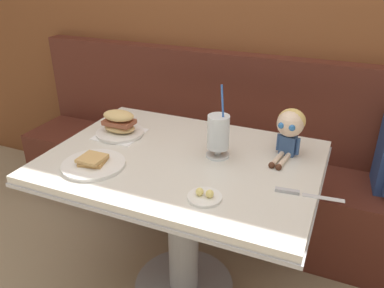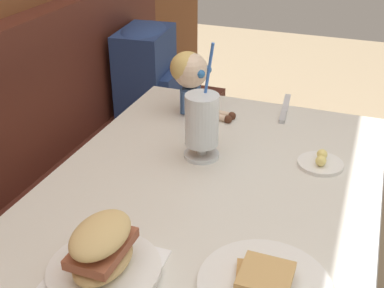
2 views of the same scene
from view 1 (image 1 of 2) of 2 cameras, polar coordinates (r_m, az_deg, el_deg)
name	(u,v)px [view 1 (image 1 of 2)]	position (r m, az deg, el deg)	size (l,w,h in m)	color
wood_panel_wall	(248,14)	(2.25, 8.17, 18.40)	(4.40, 0.08, 2.40)	brown
booth_bench	(227,173)	(2.32, 5.17, -4.23)	(2.60, 0.48, 1.00)	#512319
diner_table	(183,197)	(1.70, -1.35, -7.80)	(1.11, 0.81, 0.74)	silver
toast_plate	(93,164)	(1.58, -14.26, -2.80)	(0.25, 0.25, 0.04)	white
milkshake_glass	(218,134)	(1.57, 3.88, 1.52)	(0.10, 0.10, 0.32)	silver
sandwich_plate	(119,125)	(1.82, -10.60, 2.72)	(0.22, 0.22, 0.12)	white
butter_saucer	(205,196)	(1.34, 1.87, -7.66)	(0.12, 0.12, 0.04)	white
butter_knife	(297,193)	(1.42, 15.14, -6.92)	(0.24, 0.04, 0.01)	silver
seated_doll	(290,126)	(1.62, 14.20, 2.57)	(0.13, 0.23, 0.20)	#385689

